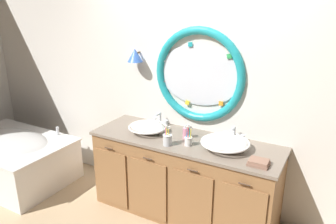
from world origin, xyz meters
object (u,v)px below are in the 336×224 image
Objects in this scene: sink_basin_left at (148,127)px; soap_dispenser at (186,133)px; toothbrush_holder_left at (167,139)px; sink_basin_right at (225,143)px; toothbrush_holder_right at (188,140)px; bathtub at (12,155)px; folded_hand_towel at (259,163)px.

soap_dispenser is at bearing 6.96° from sink_basin_left.
toothbrush_holder_left is 1.45× the size of soap_dispenser.
toothbrush_holder_left is at bearing -160.48° from sink_basin_right.
toothbrush_holder_left is 0.94× the size of toothbrush_holder_right.
soap_dispenser is at bearing 11.55° from bathtub.
sink_basin_left is 0.53m from toothbrush_holder_right.
toothbrush_holder_right is at bearing 26.98° from toothbrush_holder_left.
bathtub is 7.12× the size of toothbrush_holder_left.
sink_basin_right is 2.20× the size of toothbrush_holder_left.
folded_hand_towel is at bearing 4.69° from bathtub.
soap_dispenser reaches higher than sink_basin_left.
sink_basin_left is at bearing -173.04° from soap_dispenser.
toothbrush_holder_left is (2.12, 0.22, 0.59)m from bathtub.
sink_basin_left is 0.85m from sink_basin_right.
toothbrush_holder_right is (-0.33, -0.09, -0.01)m from sink_basin_right.
toothbrush_holder_left is at bearing -153.02° from toothbrush_holder_right.
soap_dispenser reaches higher than bathtub.
toothbrush_holder_left is at bearing -109.07° from soap_dispenser.
folded_hand_towel is at bearing -14.72° from soap_dispenser.
bathtub is at bearing -172.36° from toothbrush_holder_right.
toothbrush_holder_right is at bearing -164.80° from sink_basin_right.
sink_basin_left is 1.95× the size of toothbrush_holder_left.
toothbrush_holder_right is (0.52, -0.09, -0.00)m from sink_basin_left.
bathtub is at bearing -167.38° from sink_basin_left.
toothbrush_holder_left is at bearing -178.25° from folded_hand_towel.
toothbrush_holder_left is 1.20× the size of folded_hand_towel.
soap_dispenser is (0.08, 0.23, 0.00)m from toothbrush_holder_left.
folded_hand_towel is at bearing -23.58° from sink_basin_right.
folded_hand_towel is at bearing 1.75° from toothbrush_holder_left.
toothbrush_holder_left is 0.86m from folded_hand_towel.
sink_basin_right reaches higher than sink_basin_left.
toothbrush_holder_right reaches higher than sink_basin_left.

